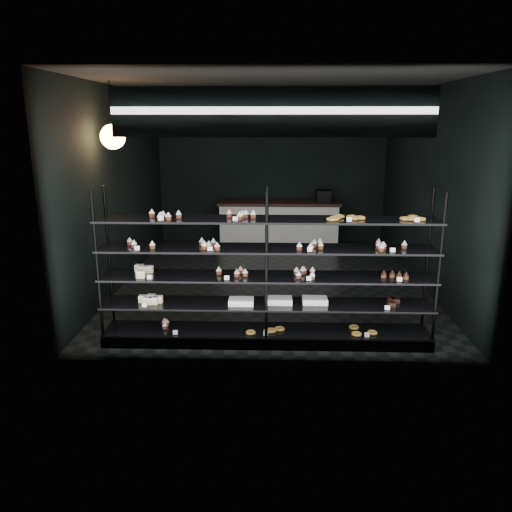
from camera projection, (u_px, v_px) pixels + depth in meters
The scene contains 5 objects.
room at pixel (272, 188), 8.16m from camera, with size 5.01×6.01×3.20m.
display_shelf at pixel (265, 294), 6.05m from camera, with size 4.00×0.50×1.91m.
signage at pixel (273, 112), 5.04m from camera, with size 3.30×0.05×0.50m.
pendant_lamp at pixel (113, 137), 6.86m from camera, with size 0.34×0.34×0.90m.
service_counter at pixel (279, 223), 10.85m from camera, with size 2.62×0.65×1.23m.
Camera 1 is at (-0.01, -8.17, 2.66)m, focal length 35.00 mm.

